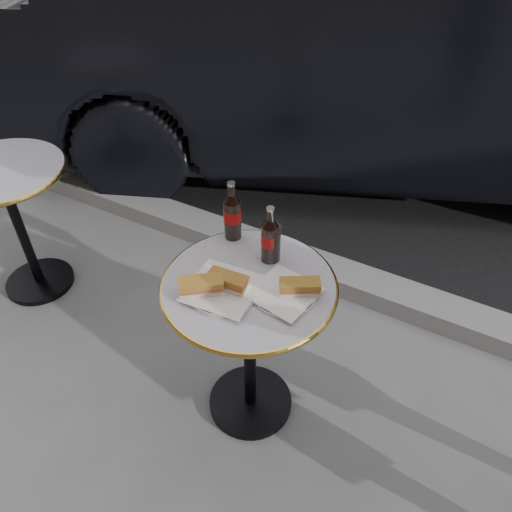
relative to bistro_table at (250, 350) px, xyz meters
The scene contains 14 objects.
ground 0.37m from the bistro_table, ahead, with size 80.00×80.00×0.00m, color slate.
asphalt_road 5.01m from the bistro_table, 90.00° to the left, with size 40.00×8.00×0.00m, color black.
curb 0.95m from the bistro_table, 90.00° to the left, with size 40.00×0.20×0.12m, color gray.
bistro_table is the anchor object (origin of this frame).
bistro_table_second 1.40m from the bistro_table, behind, with size 0.62×0.62×0.73m, color #BAB2C4, non-canonical shape.
plate_left 0.39m from the bistro_table, 126.84° to the right, with size 0.24×0.24×0.01m, color white.
plate_right 0.39m from the bistro_table, ahead, with size 0.21×0.21×0.01m, color white.
sandwich_left_a 0.44m from the bistro_table, 131.69° to the right, with size 0.15×0.07×0.05m, color #B77F2E.
sandwich_left_b 0.41m from the bistro_table, 127.78° to the right, with size 0.14×0.06×0.05m, color #AE6E2C.
sandwich_right 0.44m from the bistro_table, 10.66° to the left, with size 0.14×0.06×0.05m, color #A7722A.
cola_bottle_left 0.56m from the bistro_table, 132.71° to the left, with size 0.07×0.07×0.24m, color black, non-canonical shape.
cola_bottle_right 0.50m from the bistro_table, 89.32° to the left, with size 0.06×0.06×0.23m, color black, non-canonical shape.
cola_glass 0.46m from the bistro_table, 88.45° to the left, with size 0.07×0.07×0.15m, color black.
parked_car 2.33m from the bistro_table, 98.24° to the left, with size 4.94×1.71×1.62m, color black.
Camera 1 is at (0.63, -1.08, 1.93)m, focal length 35.00 mm.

